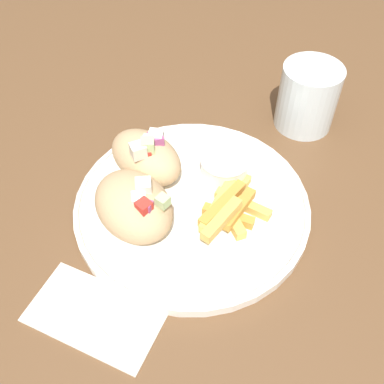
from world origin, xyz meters
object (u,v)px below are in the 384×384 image
at_px(pita_sandwich_near, 134,206).
at_px(water_glass, 307,100).
at_px(plate, 192,205).
at_px(sauce_ramekin, 222,166).
at_px(pita_sandwich_far, 146,156).
at_px(fries_pile, 229,208).

relative_size(pita_sandwich_near, water_glass, 1.44).
bearing_deg(pita_sandwich_near, plate, 78.71).
bearing_deg(sauce_ramekin, pita_sandwich_near, -127.55).
xyz_separation_m(plate, pita_sandwich_far, (-0.07, 0.03, 0.04)).
bearing_deg(sauce_ramekin, pita_sandwich_far, -166.02).
relative_size(sauce_ramekin, water_glass, 0.67).
xyz_separation_m(plate, fries_pile, (0.05, -0.01, 0.02)).
relative_size(fries_pile, sauce_ramekin, 2.00).
distance_m(plate, pita_sandwich_near, 0.08).
relative_size(pita_sandwich_near, sauce_ramekin, 2.13).
xyz_separation_m(plate, water_glass, (0.11, 0.21, 0.03)).
relative_size(pita_sandwich_far, water_glass, 1.31).
distance_m(pita_sandwich_far, water_glass, 0.26).
relative_size(plate, water_glass, 3.08).
distance_m(plate, water_glass, 0.24).
bearing_deg(fries_pile, pita_sandwich_far, 162.58).
xyz_separation_m(pita_sandwich_near, fries_pile, (0.10, 0.04, -0.02)).
bearing_deg(fries_pile, water_glass, 73.93).
height_order(fries_pile, water_glass, water_glass).
height_order(pita_sandwich_far, fries_pile, pita_sandwich_far).
bearing_deg(fries_pile, sauce_ramekin, 112.69).
relative_size(pita_sandwich_near, pita_sandwich_far, 1.10).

